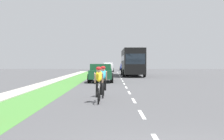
{
  "coord_description": "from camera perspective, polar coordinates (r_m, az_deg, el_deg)",
  "views": [
    {
      "loc": [
        -1.01,
        -4.93,
        1.75
      ],
      "look_at": [
        -0.89,
        19.51,
        1.16
      ],
      "focal_mm": 48.9,
      "sensor_mm": 36.0,
      "label": 1
    }
  ],
  "objects": [
    {
      "name": "pickup_dark_green",
      "position": [
        27.7,
        -2.33,
        -0.53
      ],
      "size": [
        2.22,
        5.1,
        1.64
      ],
      "color": "#194C2D",
      "rests_on": "ground_plane"
    },
    {
      "name": "sedan_blue",
      "position": [
        69.65,
        2.01,
        0.57
      ],
      "size": [
        1.98,
        4.3,
        1.52
      ],
      "color": "#23389E",
      "rests_on": "ground_plane"
    },
    {
      "name": "sidewalk_concrete",
      "position": [
        25.6,
        -12.81,
        -2.56
      ],
      "size": [
        1.27,
        70.0,
        0.1
      ],
      "primitive_type": "cube",
      "color": "#B2ADA3",
      "rests_on": "ground_plane"
    },
    {
      "name": "cyclist_trailing",
      "position": [
        15.53,
        -1.91,
        -2.09
      ],
      "size": [
        0.42,
        1.72,
        1.58
      ],
      "color": "black",
      "rests_on": "ground_plane"
    },
    {
      "name": "lane_markings_center",
      "position": [
        29.0,
        1.73,
        -2.07
      ],
      "size": [
        0.12,
        54.07,
        0.01
      ],
      "color": "white",
      "rests_on": "ground_plane"
    },
    {
      "name": "bus_black",
      "position": [
        40.56,
        3.51,
        1.7
      ],
      "size": [
        2.78,
        11.6,
        3.48
      ],
      "color": "black",
      "rests_on": "ground_plane"
    },
    {
      "name": "cyclist_lead",
      "position": [
        13.31,
        -2.72,
        -2.66
      ],
      "size": [
        0.42,
        1.72,
        1.58
      ],
      "color": "black",
      "rests_on": "ground_plane"
    },
    {
      "name": "ground_plane",
      "position": [
        25.01,
        2.05,
        -2.63
      ],
      "size": [
        120.0,
        120.0,
        0.0
      ],
      "primitive_type": "plane",
      "color": "#4C4C4F"
    },
    {
      "name": "suv_white",
      "position": [
        59.2,
        -0.96,
        0.6
      ],
      "size": [
        2.15,
        4.7,
        1.79
      ],
      "color": "silver",
      "rests_on": "ground_plane"
    },
    {
      "name": "grass_verge",
      "position": [
        25.28,
        -8.93,
        -2.6
      ],
      "size": [
        2.23,
        70.0,
        0.01
      ],
      "primitive_type": "cube",
      "color": "#478438",
      "rests_on": "ground_plane"
    }
  ]
}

